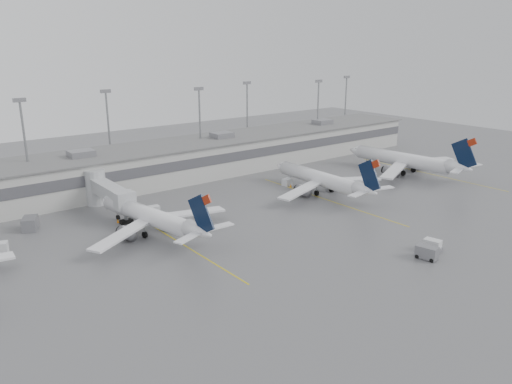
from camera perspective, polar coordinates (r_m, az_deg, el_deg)
ground at (r=75.40m, az=11.86°, el=-7.69°), size 260.00×260.00×0.00m
terminal at (r=117.73m, az=-9.94°, el=3.42°), size 152.00×17.00×9.45m
light_masts at (r=121.29m, az=-11.42°, el=7.51°), size 142.40×8.00×20.60m
jet_bridge_right at (r=98.83m, az=-17.01°, el=0.21°), size 4.00×17.20×7.00m
stand_markings at (r=91.39m, az=0.38°, el=-2.92°), size 105.25×40.00×0.01m
jet_mid_left at (r=84.52m, az=-11.78°, el=-2.77°), size 26.37×29.81×9.72m
jet_mid_right at (r=106.00m, az=7.65°, el=1.47°), size 27.76×31.14×10.07m
jet_far_right at (r=126.65m, az=16.90°, el=3.53°), size 30.18×33.94×10.98m
baggage_tug at (r=81.45m, az=19.48°, el=-5.89°), size 2.37×3.17×1.85m
baggage_cart at (r=78.22m, az=18.95°, el=-6.53°), size 2.35×3.37×1.98m
gse_uld_b at (r=95.12m, az=-11.61°, el=-2.00°), size 2.27×1.66×1.50m
gse_uld_c at (r=111.91m, az=3.56°, el=1.16°), size 2.49×1.97×1.55m
gse_loader at (r=93.39m, az=-24.40°, el=-3.31°), size 3.51×4.18×2.23m
cone_b at (r=91.98m, az=-15.50°, el=-3.20°), size 0.43×0.43×0.68m
cone_c at (r=110.73m, az=3.98°, el=0.76°), size 0.46×0.46×0.74m
cone_d at (r=140.52m, az=15.69°, el=3.59°), size 0.44×0.44×0.69m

